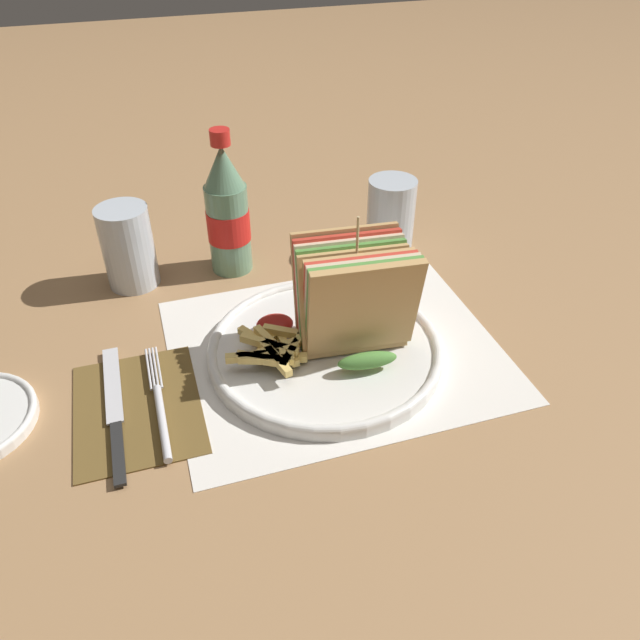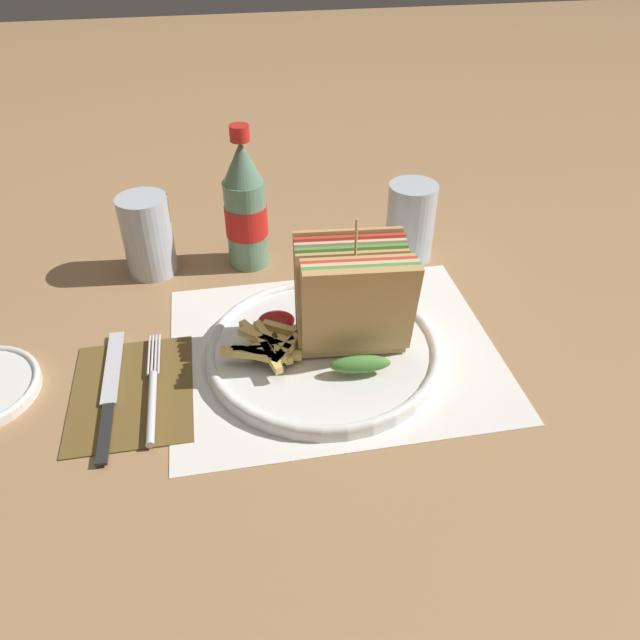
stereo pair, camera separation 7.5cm
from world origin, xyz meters
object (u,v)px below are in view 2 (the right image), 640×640
knife (110,393)px  coke_bottle_near (245,208)px  plate_main (323,349)px  glass_near (410,222)px  club_sandwich (354,301)px  fork (152,395)px  glass_far (148,235)px

knife → coke_bottle_near: bearing=54.9°
plate_main → coke_bottle_near: size_ratio=1.36×
plate_main → glass_near: (0.17, 0.21, 0.05)m
coke_bottle_near → club_sandwich: bearing=-66.5°
fork → glass_near: bearing=33.7°
glass_near → knife: bearing=-150.7°
coke_bottle_near → glass_near: 0.24m
plate_main → club_sandwich: (0.03, -0.00, 0.07)m
club_sandwich → coke_bottle_near: size_ratio=0.81×
fork → coke_bottle_near: 0.32m
plate_main → club_sandwich: 0.08m
plate_main → glass_far: 0.32m
knife → coke_bottle_near: (0.18, 0.26, 0.08)m
glass_far → club_sandwich: bearing=-44.5°
fork → glass_far: bearing=91.2°
knife → club_sandwich: bearing=4.3°
club_sandwich → plate_main: bearing=172.5°
glass_near → coke_bottle_near: bearing=173.8°
fork → glass_near: 0.45m
fork → glass_near: glass_near is taller
club_sandwich → glass_far: 0.34m
plate_main → club_sandwich: size_ratio=1.67×
glass_far → knife: bearing=-98.8°
club_sandwich → fork: 0.25m
coke_bottle_near → glass_near: bearing=-6.2°
plate_main → glass_far: size_ratio=2.44×
club_sandwich → glass_far: club_sandwich is taller
plate_main → glass_near: size_ratio=2.44×
plate_main → glass_far: bearing=131.7°
plate_main → club_sandwich: club_sandwich is taller
fork → knife: size_ratio=0.86×
fork → glass_far: 0.28m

